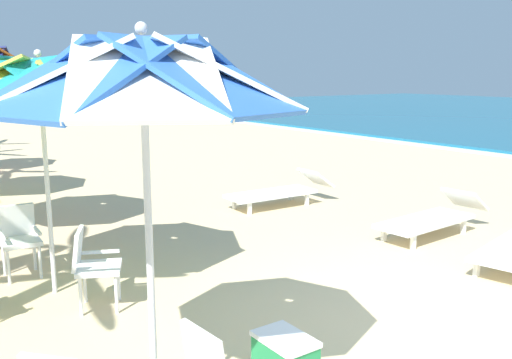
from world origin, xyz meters
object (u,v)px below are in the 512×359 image
sun_lounger_2 (433,217)px  beach_umbrella_0 (143,81)px  beach_umbrella_1 (40,87)px  plastic_chair_4 (19,236)px  sun_lounger_3 (280,191)px  plastic_chair_2 (92,263)px

sun_lounger_2 → beach_umbrella_0: bearing=-71.6°
sun_lounger_2 → beach_umbrella_1: bearing=-100.8°
plastic_chair_4 → sun_lounger_3: plastic_chair_4 is taller
beach_umbrella_1 → plastic_chair_4: beach_umbrella_1 is taller
plastic_chair_4 → sun_lounger_3: 4.92m
beach_umbrella_0 → plastic_chair_2: size_ratio=3.17×
plastic_chair_2 → plastic_chair_4: bearing=-165.3°
plastic_chair_2 → plastic_chair_4: size_ratio=1.00×
beach_umbrella_0 → sun_lounger_3: beach_umbrella_0 is taller
beach_umbrella_1 → plastic_chair_4: size_ratio=3.09×
sun_lounger_3 → sun_lounger_2: bearing=14.3°
plastic_chair_2 → sun_lounger_2: bearing=86.1°
sun_lounger_2 → sun_lounger_3: bearing=-165.7°
beach_umbrella_0 → beach_umbrella_1: 2.85m
sun_lounger_2 → sun_lounger_3: size_ratio=1.01×
beach_umbrella_1 → plastic_chair_4: (-0.80, -0.17, -1.79)m
sun_lounger_3 → beach_umbrella_1: bearing=-68.5°
beach_umbrella_0 → plastic_chair_4: 4.11m
plastic_chair_2 → plastic_chair_4: (-1.47, -0.39, 0.00)m
plastic_chair_4 → beach_umbrella_1: bearing=11.9°
beach_umbrella_0 → sun_lounger_3: 6.99m
plastic_chair_4 → sun_lounger_2: (1.82, 5.53, -0.22)m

